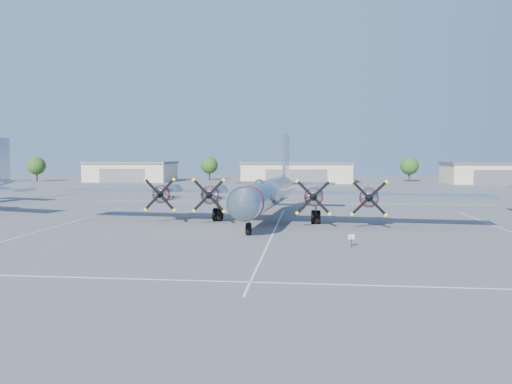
# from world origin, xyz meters

# --- Properties ---
(ground) EXTENTS (260.00, 260.00, 0.00)m
(ground) POSITION_xyz_m (0.00, 0.00, 0.00)
(ground) COLOR #5C5C5E
(ground) RESTS_ON ground
(parking_lines) EXTENTS (60.00, 50.08, 0.01)m
(parking_lines) POSITION_xyz_m (0.00, -1.75, 0.01)
(parking_lines) COLOR silver
(parking_lines) RESTS_ON ground
(hangar_west) EXTENTS (22.60, 14.60, 5.40)m
(hangar_west) POSITION_xyz_m (-45.00, 81.96, 2.71)
(hangar_west) COLOR beige
(hangar_west) RESTS_ON ground
(hangar_center) EXTENTS (28.60, 14.60, 5.40)m
(hangar_center) POSITION_xyz_m (0.00, 81.96, 2.71)
(hangar_center) COLOR beige
(hangar_center) RESTS_ON ground
(hangar_east) EXTENTS (20.60, 14.60, 5.40)m
(hangar_east) POSITION_xyz_m (48.00, 81.96, 2.71)
(hangar_east) COLOR beige
(hangar_east) RESTS_ON ground
(tree_far_west) EXTENTS (4.80, 4.80, 6.64)m
(tree_far_west) POSITION_xyz_m (-70.00, 78.00, 4.22)
(tree_far_west) COLOR #382619
(tree_far_west) RESTS_ON ground
(tree_west) EXTENTS (4.80, 4.80, 6.64)m
(tree_west) POSITION_xyz_m (-25.00, 90.00, 4.22)
(tree_west) COLOR #382619
(tree_west) RESTS_ON ground
(tree_east) EXTENTS (4.80, 4.80, 6.64)m
(tree_east) POSITION_xyz_m (30.00, 88.00, 4.22)
(tree_east) COLOR #382619
(tree_east) RESTS_ON ground
(main_bomber_b29) EXTENTS (47.73, 34.89, 9.96)m
(main_bomber_b29) POSITION_xyz_m (-1.11, 4.88, 0.00)
(main_bomber_b29) COLOR silver
(main_bomber_b29) RESTS_ON ground
(info_placard) EXTENTS (0.51, 0.20, 1.01)m
(info_placard) POSITION_xyz_m (6.57, -10.53, 0.71)
(info_placard) COLOR black
(info_placard) RESTS_ON ground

